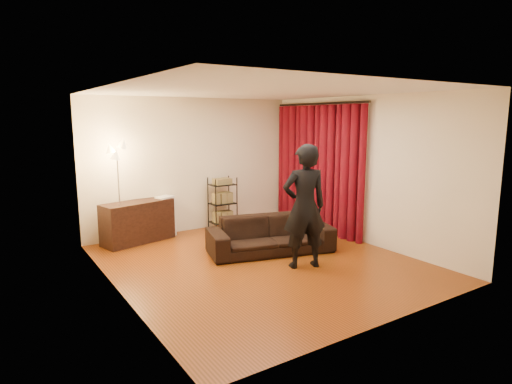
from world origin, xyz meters
TOP-DOWN VIEW (x-y plane):
  - floor at (0.00, 0.00)m, footprint 5.00×5.00m
  - ceiling at (0.00, 0.00)m, footprint 5.00×5.00m
  - wall_back at (0.00, 2.50)m, footprint 5.00×0.00m
  - wall_front at (0.00, -2.50)m, footprint 5.00×0.00m
  - wall_left at (-2.25, 0.00)m, footprint 0.00×5.00m
  - wall_right at (2.25, 0.00)m, footprint 0.00×5.00m
  - curtain_rod at (2.15, 1.12)m, footprint 0.04×2.65m
  - curtain at (2.13, 1.12)m, footprint 0.22×2.65m
  - sofa at (0.44, 0.36)m, footprint 2.27×1.36m
  - person at (0.45, -0.52)m, footprint 0.81×0.66m
  - media_cabinet at (-1.28, 2.23)m, footprint 1.40×0.80m
  - storage_boxes at (-0.70, 2.31)m, footprint 0.40×0.36m
  - wire_shelf at (0.50, 2.19)m, footprint 0.58×0.49m
  - floor_lamp at (-1.65, 2.06)m, footprint 0.38×0.38m

SIDE VIEW (x-z plane):
  - floor at x=0.00m, z-range 0.00..0.00m
  - sofa at x=0.44m, z-range 0.00..0.62m
  - media_cabinet at x=-1.28m, z-range 0.00..0.77m
  - storage_boxes at x=-0.70m, z-range 0.00..0.81m
  - wire_shelf at x=0.50m, z-range 0.00..1.09m
  - floor_lamp at x=-1.65m, z-range 0.00..1.87m
  - person at x=0.45m, z-range 0.00..1.92m
  - curtain at x=2.13m, z-range 0.00..2.55m
  - wall_back at x=0.00m, z-range -1.15..3.85m
  - wall_front at x=0.00m, z-range -1.15..3.85m
  - wall_left at x=-2.25m, z-range -1.15..3.85m
  - wall_right at x=2.25m, z-range -1.15..3.85m
  - curtain_rod at x=2.15m, z-range 2.56..2.60m
  - ceiling at x=0.00m, z-range 2.70..2.70m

